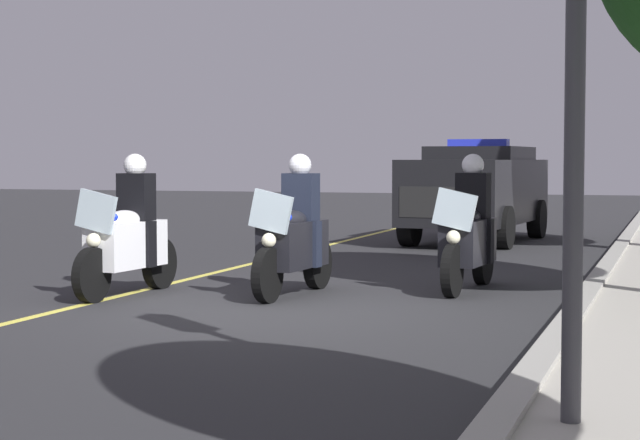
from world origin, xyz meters
TOP-DOWN VIEW (x-y plane):
  - ground_plane at (0.00, 0.00)m, footprint 80.00×80.00m
  - curb_strip at (0.00, 3.24)m, footprint 48.00×0.24m
  - lane_stripe_center at (0.00, -2.18)m, footprint 48.00×0.12m
  - police_motorcycle_lead_left at (-0.57, -2.12)m, footprint 2.14×0.61m
  - police_motorcycle_lead_right at (-1.20, -0.20)m, footprint 2.14×0.61m
  - police_motorcycle_trailing at (-2.35, 1.72)m, footprint 2.14×0.61m
  - police_suv at (-10.38, 0.37)m, footprint 5.02×2.35m

SIDE VIEW (x-z plane):
  - ground_plane at x=0.00m, z-range 0.00..0.00m
  - lane_stripe_center at x=0.00m, z-range 0.00..0.01m
  - curb_strip at x=0.00m, z-range 0.00..0.15m
  - police_motorcycle_lead_left at x=-0.57m, z-range -0.16..1.56m
  - police_motorcycle_lead_right at x=-1.20m, z-range -0.16..1.56m
  - police_motorcycle_trailing at x=-2.35m, z-range -0.16..1.56m
  - police_suv at x=-10.38m, z-range 0.04..2.09m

